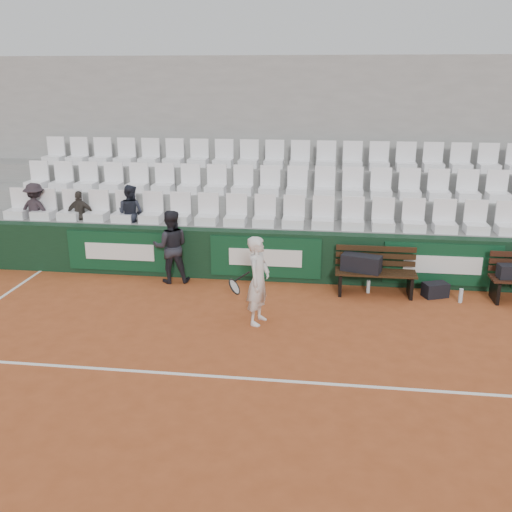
{
  "coord_description": "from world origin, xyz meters",
  "views": [
    {
      "loc": [
        1.01,
        -6.85,
        3.99
      ],
      "look_at": [
        -0.2,
        2.4,
        1.0
      ],
      "focal_mm": 40.0,
      "sensor_mm": 36.0,
      "label": 1
    }
  ],
  "objects": [
    {
      "name": "ground",
      "position": [
        0.0,
        0.0,
        0.0
      ],
      "size": [
        80.0,
        80.0,
        0.0
      ],
      "primitive_type": "plane",
      "color": "#A54C25",
      "rests_on": "ground"
    },
    {
      "name": "court_baseline",
      "position": [
        0.0,
        0.0,
        0.0
      ],
      "size": [
        18.0,
        0.06,
        0.01
      ],
      "primitive_type": "cube",
      "color": "white",
      "rests_on": "ground"
    },
    {
      "name": "back_barrier",
      "position": [
        0.07,
        3.99,
        0.5
      ],
      "size": [
        18.0,
        0.34,
        1.0
      ],
      "color": "black",
      "rests_on": "ground"
    },
    {
      "name": "grandstand_tier_front",
      "position": [
        0.0,
        4.62,
        0.5
      ],
      "size": [
        18.0,
        0.95,
        1.0
      ],
      "primitive_type": "cube",
      "color": "gray",
      "rests_on": "ground"
    },
    {
      "name": "grandstand_tier_mid",
      "position": [
        0.0,
        5.58,
        0.72
      ],
      "size": [
        18.0,
        0.95,
        1.45
      ],
      "primitive_type": "cube",
      "color": "gray",
      "rests_on": "ground"
    },
    {
      "name": "grandstand_tier_back",
      "position": [
        0.0,
        6.53,
        0.95
      ],
      "size": [
        18.0,
        0.95,
        1.9
      ],
      "primitive_type": "cube",
      "color": "gray",
      "rests_on": "ground"
    },
    {
      "name": "grandstand_rear_wall",
      "position": [
        0.0,
        7.15,
        2.2
      ],
      "size": [
        18.0,
        0.3,
        4.4
      ],
      "primitive_type": "cube",
      "color": "gray",
      "rests_on": "ground"
    },
    {
      "name": "seat_row_front",
      "position": [
        0.0,
        4.45,
        1.31
      ],
      "size": [
        11.9,
        0.44,
        0.63
      ],
      "primitive_type": "cube",
      "color": "white",
      "rests_on": "grandstand_tier_front"
    },
    {
      "name": "seat_row_mid",
      "position": [
        0.0,
        5.4,
        1.77
      ],
      "size": [
        11.9,
        0.44,
        0.63
      ],
      "primitive_type": "cube",
      "color": "white",
      "rests_on": "grandstand_tier_mid"
    },
    {
      "name": "seat_row_back",
      "position": [
        0.0,
        6.35,
        2.21
      ],
      "size": [
        11.9,
        0.44,
        0.63
      ],
      "primitive_type": "cube",
      "color": "white",
      "rests_on": "grandstand_tier_back"
    },
    {
      "name": "bench_left",
      "position": [
        1.93,
        3.43,
        0.23
      ],
      "size": [
        1.5,
        0.56,
        0.45
      ],
      "primitive_type": "cube",
      "color": "black",
      "rests_on": "ground"
    },
    {
      "name": "sports_bag_left",
      "position": [
        1.66,
        3.44,
        0.61
      ],
      "size": [
        0.79,
        0.52,
        0.31
      ],
      "primitive_type": "cube",
      "rotation": [
        0.0,
        0.0,
        -0.31
      ],
      "color": "black",
      "rests_on": "bench_left"
    },
    {
      "name": "sports_bag_ground",
      "position": [
        3.05,
        3.45,
        0.14
      ],
      "size": [
        0.51,
        0.42,
        0.27
      ],
      "primitive_type": "cube",
      "rotation": [
        0.0,
        0.0,
        0.38
      ],
      "color": "black",
      "rests_on": "ground"
    },
    {
      "name": "water_bottle_near",
      "position": [
        1.82,
        3.49,
        0.12
      ],
      "size": [
        0.07,
        0.07,
        0.25
      ],
      "primitive_type": "cylinder",
      "color": "silver",
      "rests_on": "ground"
    },
    {
      "name": "water_bottle_far",
      "position": [
        3.46,
        3.22,
        0.13
      ],
      "size": [
        0.07,
        0.07,
        0.26
      ],
      "primitive_type": "cylinder",
      "color": "silver",
      "rests_on": "ground"
    },
    {
      "name": "tennis_player",
      "position": [
        -0.1,
        1.87,
        0.75
      ],
      "size": [
        0.74,
        0.62,
        1.5
      ],
      "color": "silver",
      "rests_on": "ground"
    },
    {
      "name": "ball_kid",
      "position": [
        -2.06,
        3.61,
        0.73
      ],
      "size": [
        0.82,
        0.71,
        1.47
      ],
      "primitive_type": "imported",
      "rotation": [
        0.0,
        0.0,
        3.38
      ],
      "color": "black",
      "rests_on": "ground"
    },
    {
      "name": "spectator_a",
      "position": [
        -5.3,
        4.5,
        1.61
      ],
      "size": [
        0.83,
        0.54,
        1.21
      ],
      "primitive_type": "imported",
      "rotation": [
        0.0,
        0.0,
        3.02
      ],
      "color": "#282025",
      "rests_on": "grandstand_tier_front"
    },
    {
      "name": "spectator_b",
      "position": [
        -4.29,
        4.5,
        1.53
      ],
      "size": [
        0.65,
        0.33,
        1.06
      ],
      "primitive_type": "imported",
      "rotation": [
        0.0,
        0.0,
        3.27
      ],
      "color": "#342F2A",
      "rests_on": "grandstand_tier_front"
    },
    {
      "name": "spectator_c",
      "position": [
        -3.16,
        4.5,
        1.61
      ],
      "size": [
        0.7,
        0.61,
        1.23
      ],
      "primitive_type": "imported",
      "rotation": [
        0.0,
        0.0,
        2.86
      ],
      "color": "#1E222D",
      "rests_on": "grandstand_tier_front"
    }
  ]
}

